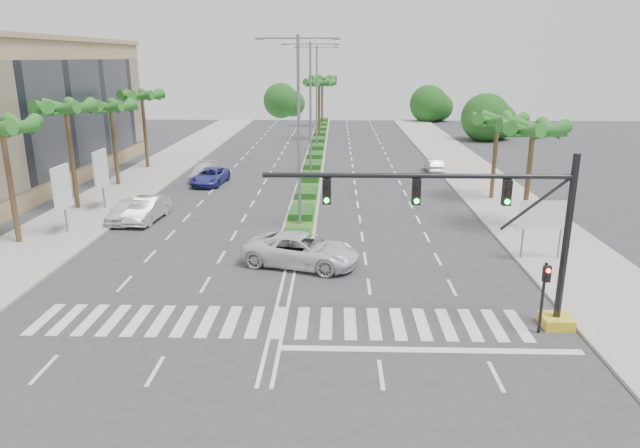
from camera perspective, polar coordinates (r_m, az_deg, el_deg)
The scene contains 28 objects.
ground at distance 24.34m, azimuth -4.16°, elevation -9.79°, with size 160.00×160.00×0.00m, color #333335.
footpath_right at distance 44.93m, azimuth 18.23°, elevation 1.83°, with size 6.00×120.00×0.15m, color gray.
footpath_left at distance 46.51m, azimuth -20.58°, elevation 2.08°, with size 6.00×120.00×0.15m, color gray.
median at distance 67.60m, azimuth -0.35°, elevation 7.33°, with size 2.20×75.00×0.20m, color gray.
median_grass at distance 67.59m, azimuth -0.35°, elevation 7.43°, with size 1.80×75.00×0.04m, color #30551D.
building at distance 55.73m, azimuth -29.37°, elevation 9.46°, with size 12.00×36.00×12.00m, color tan.
signal_gantry at distance 23.91m, azimuth 18.36°, elevation -2.15°, with size 12.60×1.20×7.20m.
pedestrian_signal at distance 24.20m, azimuth 21.54°, elevation -5.82°, with size 0.28×0.36×3.00m.
direction_sign at distance 32.78m, azimuth 21.46°, elevation 0.62°, with size 2.70×0.11×3.40m.
billboard_near at distance 38.50m, azimuth -24.40°, elevation 3.28°, with size 0.18×2.10×4.35m.
billboard_far at distance 43.85m, azimuth -21.06°, elevation 5.09°, with size 0.18×2.10×4.35m.
palm_left_near at distance 37.14m, azimuth -29.20°, elevation 8.10°, with size 4.57×4.68×7.55m.
palm_left_mid at distance 44.13m, azimuth -24.05°, elevation 10.25°, with size 4.57×4.68×7.95m.
palm_left_far at distance 51.50m, azimuth -20.19°, elevation 10.69°, with size 4.57×4.68×7.35m.
palm_left_end at distance 58.96m, azimuth -17.37°, elevation 11.92°, with size 4.57×4.68×7.75m.
palm_right_near at distance 37.99m, azimuth 20.52°, elevation 8.53°, with size 4.57×4.68×7.05m.
palm_right_far at distance 45.63m, azimuth 17.34°, elevation 9.60°, with size 4.57×4.68×6.75m.
palm_median_a at distance 76.84m, azimuth -0.08°, elevation 13.72°, with size 4.57×4.68×8.05m.
palm_median_b at distance 91.82m, azimuth 0.22°, elevation 14.15°, with size 4.57×4.68×8.05m.
streetlight_near at distance 36.02m, azimuth -2.14°, elevation 10.13°, with size 5.10×0.25×12.00m.
streetlight_mid at distance 51.93m, azimuth -0.96°, elevation 12.05°, with size 5.10×0.25×12.00m.
streetlight_far at distance 67.88m, azimuth -0.33°, elevation 13.06°, with size 5.10×0.25×12.00m.
car_parked_a at distance 40.58m, azimuth -18.82°, elevation 1.26°, with size 1.76×4.38×1.49m, color white.
car_parked_b at distance 40.32m, azimuth -16.96°, elevation 1.40°, with size 1.68×4.83×1.59m, color silver.
car_parked_c at distance 50.73m, azimuth -10.92°, elevation 4.70°, with size 2.36×5.13×1.43m, color navy.
car_parked_d at distance 52.77m, azimuth -11.58°, elevation 5.12°, with size 2.04×5.01×1.45m, color silver.
car_crossing at distance 30.30m, azimuth -1.86°, elevation -2.62°, with size 2.84×6.17×1.71m, color silver.
car_right at distance 56.34m, azimuth 11.35°, elevation 5.76°, with size 1.38×3.95×1.30m, color #B8B6BC.
Camera 1 is at (2.38, -21.73, 10.70)m, focal length 32.00 mm.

